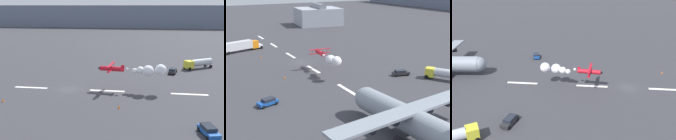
# 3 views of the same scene
# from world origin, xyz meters

# --- Properties ---
(ground_plane) EXTENTS (440.00, 440.00, 0.00)m
(ground_plane) POSITION_xyz_m (0.00, 0.00, 0.00)
(ground_plane) COLOR #38383D
(ground_plane) RESTS_ON ground
(runway_stripe_0) EXTENTS (8.00, 0.90, 0.01)m
(runway_stripe_0) POSITION_xyz_m (-45.62, 0.00, 0.01)
(runway_stripe_0) COLOR white
(runway_stripe_0) RESTS_ON ground
(runway_stripe_1) EXTENTS (8.00, 0.90, 0.01)m
(runway_stripe_1) POSITION_xyz_m (-27.37, 0.00, 0.01)
(runway_stripe_1) COLOR white
(runway_stripe_1) RESTS_ON ground
(runway_stripe_2) EXTENTS (8.00, 0.90, 0.01)m
(runway_stripe_2) POSITION_xyz_m (-9.12, 0.00, 0.01)
(runway_stripe_2) COLOR white
(runway_stripe_2) RESTS_ON ground
(runway_stripe_3) EXTENTS (8.00, 0.90, 0.01)m
(runway_stripe_3) POSITION_xyz_m (9.12, 0.00, 0.01)
(runway_stripe_3) COLOR white
(runway_stripe_3) RESTS_ON ground
(runway_stripe_4) EXTENTS (8.00, 0.90, 0.01)m
(runway_stripe_4) POSITION_xyz_m (27.37, 0.00, 0.01)
(runway_stripe_4) COLOR white
(runway_stripe_4) RESTS_ON ground
(cargo_transport_plane) EXTENTS (24.16, 30.56, 11.44)m
(cargo_transport_plane) POSITION_xyz_m (50.10, -2.89, 3.49)
(cargo_transport_plane) COLOR gray
(cargo_transport_plane) RESTS_ON ground
(stunt_biplane_red) EXTENTS (15.73, 6.20, 2.77)m
(stunt_biplane_red) POSITION_xyz_m (17.29, 1.02, 4.89)
(stunt_biplane_red) COLOR red
(semi_truck_orange) EXTENTS (7.00, 15.09, 3.70)m
(semi_truck_orange) POSITION_xyz_m (-22.72, -13.24, 2.13)
(semi_truck_orange) COLOR silver
(semi_truck_orange) RESTS_ON ground
(fuel_tanker_truck) EXTENTS (9.40, 7.12, 2.90)m
(fuel_tanker_truck) POSITION_xyz_m (33.60, 24.81, 1.75)
(fuel_tanker_truck) COLOR yellow
(fuel_tanker_truck) RESTS_ON ground
(followme_car_yellow) EXTENTS (2.85, 4.45, 1.52)m
(followme_car_yellow) POSITION_xyz_m (27.25, -18.43, 0.81)
(followme_car_yellow) COLOR #194CA5
(followme_car_yellow) RESTS_ON ground
(airport_staff_sedan) EXTENTS (2.92, 4.73, 1.52)m
(airport_staff_sedan) POSITION_xyz_m (25.38, 17.76, 0.81)
(airport_staff_sedan) COLOR #262628
(airport_staff_sedan) RESTS_ON ground
(hangar_building) EXTENTS (22.56, 25.52, 11.89)m
(hangar_building) POSITION_xyz_m (-67.60, 38.28, 4.90)
(hangar_building) COLOR #9EA3AD
(hangar_building) RESTS_ON ground
(traffic_cone_near) EXTENTS (0.44, 0.44, 0.75)m
(traffic_cone_near) POSITION_xyz_m (-10.70, -9.61, 0.38)
(traffic_cone_near) COLOR orange
(traffic_cone_near) RESTS_ON ground
(traffic_cone_far) EXTENTS (0.44, 0.44, 0.75)m
(traffic_cone_far) POSITION_xyz_m (12.86, -9.89, 0.38)
(traffic_cone_far) COLOR orange
(traffic_cone_far) RESTS_ON ground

